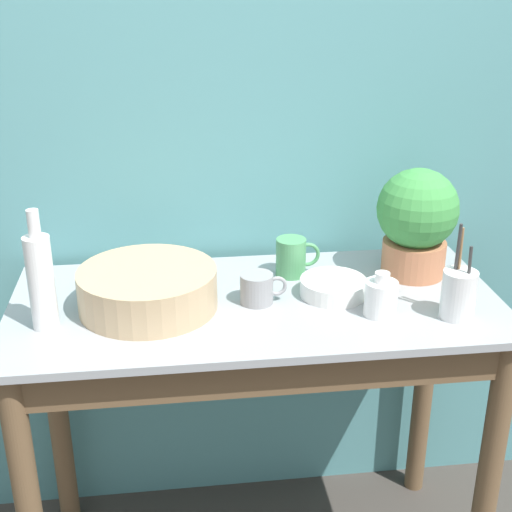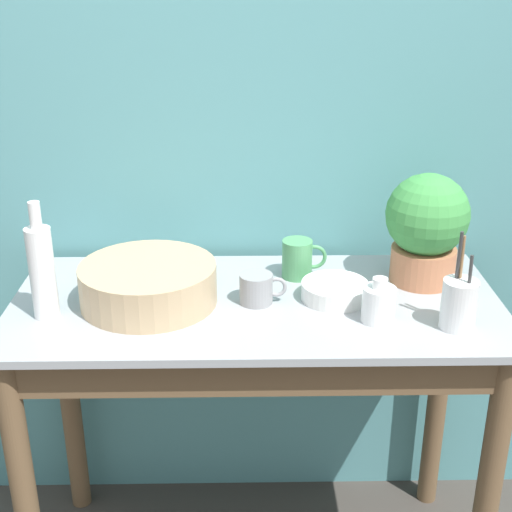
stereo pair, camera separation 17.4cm
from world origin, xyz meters
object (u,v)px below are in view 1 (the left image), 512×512
(potted_plant, at_px, (417,220))
(mug_grey, at_px, (259,288))
(bottle_tall, at_px, (41,280))
(bottle_short, at_px, (381,297))
(bowl_small_enamel_white, at_px, (333,287))
(bowl_wash_large, at_px, (148,289))
(mug_green, at_px, (292,257))
(utensil_cup, at_px, (459,294))

(potted_plant, bearing_deg, mug_grey, -164.48)
(bottle_tall, distance_m, bottle_short, 0.79)
(bottle_short, height_order, bowl_small_enamel_white, bottle_short)
(potted_plant, distance_m, bowl_small_enamel_white, 0.30)
(mug_grey, xyz_separation_m, bowl_small_enamel_white, (0.19, 0.02, -0.02))
(potted_plant, xyz_separation_m, mug_grey, (-0.43, -0.12, -0.12))
(bottle_tall, bearing_deg, bowl_wash_large, 16.91)
(potted_plant, relative_size, bottle_tall, 1.01)
(bottle_tall, height_order, mug_grey, bottle_tall)
(bowl_wash_large, bearing_deg, bowl_small_enamel_white, 1.36)
(mug_green, relative_size, bowl_small_enamel_white, 0.71)
(mug_green, distance_m, bowl_small_enamel_white, 0.16)
(utensil_cup, bearing_deg, bowl_small_enamel_white, 149.77)
(bowl_wash_large, xyz_separation_m, bowl_small_enamel_white, (0.46, 0.01, -0.03))
(utensil_cup, bearing_deg, bowl_wash_large, 168.86)
(mug_grey, bearing_deg, bowl_small_enamel_white, 4.96)
(bottle_short, distance_m, utensil_cup, 0.18)
(bottle_tall, relative_size, mug_grey, 2.53)
(bowl_wash_large, height_order, mug_grey, bowl_wash_large)
(bottle_tall, xyz_separation_m, bottle_short, (0.79, -0.04, -0.07))
(bowl_wash_large, relative_size, utensil_cup, 1.45)
(potted_plant, height_order, bowl_small_enamel_white, potted_plant)
(bottle_tall, distance_m, utensil_cup, 0.97)
(potted_plant, bearing_deg, bowl_small_enamel_white, -156.84)
(bottle_short, xyz_separation_m, utensil_cup, (0.18, -0.03, 0.02))
(potted_plant, height_order, bowl_wash_large, potted_plant)
(bottle_tall, height_order, utensil_cup, bottle_tall)
(mug_green, distance_m, utensil_cup, 0.45)
(utensil_cup, bearing_deg, mug_grey, 163.18)
(bottle_tall, relative_size, bowl_small_enamel_white, 1.71)
(bowl_wash_large, xyz_separation_m, mug_green, (0.38, 0.15, 0.00))
(bowl_wash_large, relative_size, bottle_short, 3.06)
(mug_green, bearing_deg, mug_grey, -125.36)
(bottle_short, height_order, utensil_cup, utensil_cup)
(bottle_short, xyz_separation_m, bowl_small_enamel_white, (-0.09, 0.12, -0.02))
(utensil_cup, bearing_deg, bottle_short, 168.86)
(bowl_wash_large, relative_size, bottle_tall, 1.17)
(bottle_tall, relative_size, utensil_cup, 1.24)
(bottle_tall, height_order, bottle_short, bottle_tall)
(bowl_wash_large, relative_size, mug_grey, 2.97)
(bowl_wash_large, distance_m, bottle_short, 0.56)
(bottle_tall, distance_m, bowl_small_enamel_white, 0.71)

